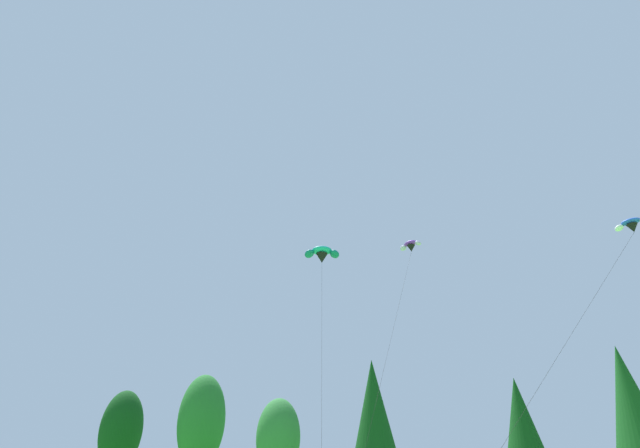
# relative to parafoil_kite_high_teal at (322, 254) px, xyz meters

# --- Properties ---
(treeline_tree_a) EXTENTS (4.86, 4.86, 11.35)m
(treeline_tree_a) POSITION_rel_parafoil_kite_high_teal_xyz_m (-28.83, 7.80, -14.64)
(treeline_tree_a) COLOR #472D19
(treeline_tree_a) RESTS_ON ground_plane
(treeline_tree_b) EXTENTS (5.16, 5.16, 12.43)m
(treeline_tree_b) POSITION_rel_parafoil_kite_high_teal_xyz_m (-17.50, 7.63, -13.99)
(treeline_tree_b) COLOR #472D19
(treeline_tree_b) RESTS_ON ground_plane
(treeline_tree_c) EXTENTS (4.24, 4.24, 9.05)m
(treeline_tree_c) POSITION_rel_parafoil_kite_high_teal_xyz_m (-6.67, 5.10, -16.03)
(treeline_tree_c) COLOR #472D19
(treeline_tree_c) RESTS_ON ground_plane
(treeline_tree_d) EXTENTS (4.41, 4.41, 12.76)m
(treeline_tree_d) POSITION_rel_parafoil_kite_high_teal_xyz_m (2.03, 8.33, -13.52)
(treeline_tree_d) COLOR #472D19
(treeline_tree_d) RESTS_ON ground_plane
(treeline_tree_e) EXTENTS (3.90, 3.90, 10.45)m
(treeline_tree_e) POSITION_rel_parafoil_kite_high_teal_xyz_m (15.25, 10.38, -14.97)
(treeline_tree_e) COLOR #472D19
(treeline_tree_e) RESTS_ON ground_plane
(treeline_tree_f) EXTENTS (4.39, 4.39, 12.69)m
(treeline_tree_f) POSITION_rel_parafoil_kite_high_teal_xyz_m (24.26, 10.48, -13.56)
(treeline_tree_f) COLOR #472D19
(treeline_tree_f) RESTS_ON ground_plane
(parafoil_kite_high_teal) EXTENTS (6.60, 13.02, 21.10)m
(parafoil_kite_high_teal) POSITION_rel_parafoil_kite_high_teal_xyz_m (0.00, 0.00, 0.00)
(parafoil_kite_high_teal) COLOR teal
(parafoil_kite_mid_purple) EXTENTS (2.77, 20.38, 23.44)m
(parafoil_kite_mid_purple) POSITION_rel_parafoil_kite_high_teal_xyz_m (7.24, 7.84, 2.89)
(parafoil_kite_mid_purple) COLOR purple
(parafoil_kite_far_blue_white) EXTENTS (13.00, 14.05, 17.16)m
(parafoil_kite_far_blue_white) POSITION_rel_parafoil_kite_high_teal_xyz_m (25.26, -3.20, -3.28)
(parafoil_kite_far_blue_white) COLOR blue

